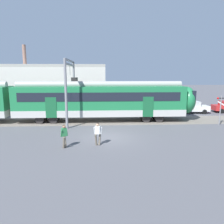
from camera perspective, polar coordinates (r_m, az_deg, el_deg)
The scene contains 7 objects.
ground_plane at distance 17.90m, azimuth -1.00°, elevation -6.68°, with size 160.00×160.00×0.00m, color #515156.
pedestrian_green at distance 15.62m, azimuth -12.41°, elevation -5.65°, with size 0.51×0.71×1.67m.
pedestrian_white at distance 15.84m, azimuth -3.71°, elevation -5.21°, with size 0.63×0.59×1.67m.
parked_car_white at distance 30.50m, azimuth 20.29°, elevation 1.19°, with size 4.03×1.82×1.54m.
catenary_gantry at distance 23.77m, azimuth -10.85°, elevation 7.85°, with size 0.24×6.64×6.53m.
crossing_signal at distance 24.03m, azimuth 26.54°, elevation 1.47°, with size 0.96×0.22×3.00m.
background_building at distance 33.71m, azimuth -14.35°, elevation 6.44°, with size 14.53×5.00×9.20m.
Camera 1 is at (-0.58, -17.13, 5.16)m, focal length 35.00 mm.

